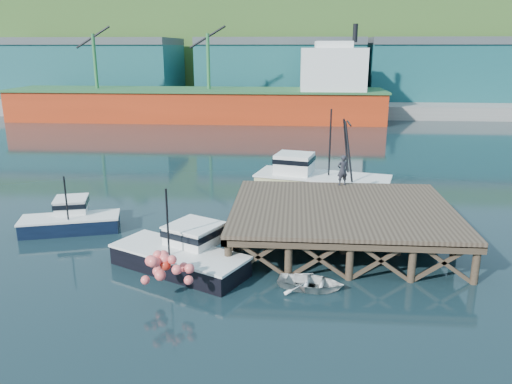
# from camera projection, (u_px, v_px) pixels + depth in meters

# --- Properties ---
(ground) EXTENTS (300.00, 300.00, 0.00)m
(ground) POSITION_uv_depth(u_px,v_px,m) (243.00, 239.00, 28.35)
(ground) COLOR black
(ground) RESTS_ON ground
(wharf) EXTENTS (12.00, 10.00, 2.62)m
(wharf) POSITION_uv_depth(u_px,v_px,m) (342.00, 210.00, 27.22)
(wharf) COLOR brown
(wharf) RESTS_ON ground
(far_quay) EXTENTS (160.00, 40.00, 2.00)m
(far_quay) POSITION_uv_depth(u_px,v_px,m) (281.00, 100.00, 95.12)
(far_quay) COLOR gray
(far_quay) RESTS_ON ground
(warehouse_left) EXTENTS (32.00, 16.00, 9.00)m
(warehouse_left) POSITION_uv_depth(u_px,v_px,m) (90.00, 71.00, 91.42)
(warehouse_left) COLOR #1C555C
(warehouse_left) RESTS_ON far_quay
(warehouse_mid) EXTENTS (28.00, 16.00, 9.00)m
(warehouse_mid) POSITION_uv_depth(u_px,v_px,m) (280.00, 71.00, 88.80)
(warehouse_mid) COLOR #1C555C
(warehouse_mid) RESTS_ON far_quay
(warehouse_right) EXTENTS (30.00, 16.00, 9.00)m
(warehouse_right) POSITION_uv_depth(u_px,v_px,m) (453.00, 72.00, 86.55)
(warehouse_right) COLOR #1C555C
(warehouse_right) RESTS_ON far_quay
(cargo_ship) EXTENTS (55.50, 10.00, 13.75)m
(cargo_ship) POSITION_uv_depth(u_px,v_px,m) (219.00, 98.00, 74.04)
(cargo_ship) COLOR red
(cargo_ship) RESTS_ON ground
(hillside) EXTENTS (220.00, 50.00, 22.00)m
(hillside) POSITION_uv_depth(u_px,v_px,m) (285.00, 46.00, 121.07)
(hillside) COLOR #2D511E
(hillside) RESTS_ON ground
(boat_navy) EXTENTS (5.96, 3.88, 3.51)m
(boat_navy) POSITION_uv_depth(u_px,v_px,m) (71.00, 219.00, 29.64)
(boat_navy) COLOR black
(boat_navy) RESTS_ON ground
(boat_black) EXTENTS (7.37, 6.20, 4.30)m
(boat_black) POSITION_uv_depth(u_px,v_px,m) (183.00, 253.00, 24.48)
(boat_black) COLOR black
(boat_black) RESTS_ON ground
(trawler) EXTENTS (10.11, 5.67, 6.40)m
(trawler) POSITION_uv_depth(u_px,v_px,m) (320.00, 179.00, 36.10)
(trawler) COLOR #D2C988
(trawler) RESTS_ON ground
(dinghy) EXTENTS (3.32, 2.63, 0.62)m
(dinghy) POSITION_uv_depth(u_px,v_px,m) (311.00, 283.00, 22.44)
(dinghy) COLOR silver
(dinghy) RESTS_ON ground
(dockworker) EXTENTS (0.82, 0.67, 1.93)m
(dockworker) POSITION_uv_depth(u_px,v_px,m) (342.00, 170.00, 31.27)
(dockworker) COLOR black
(dockworker) RESTS_ON wharf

